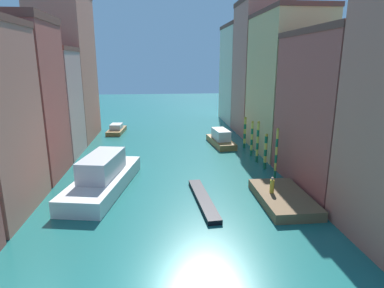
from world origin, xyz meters
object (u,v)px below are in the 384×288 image
(person_on_dock, at_px, (272,186))
(mooring_pole_0, at_px, (276,153))
(mooring_pole_2, at_px, (258,141))
(waterfront_dock, at_px, (283,198))
(vaporetto_white, at_px, (103,177))
(motorboat_1, at_px, (221,139))
(mooring_pole_4, at_px, (245,132))
(motorboat_0, at_px, (117,129))
(gondola_black, at_px, (203,199))
(mooring_pole_3, at_px, (252,138))
(mooring_pole_1, at_px, (266,151))

(person_on_dock, distance_m, mooring_pole_0, 5.86)
(mooring_pole_2, bearing_deg, waterfront_dock, -95.43)
(waterfront_dock, distance_m, vaporetto_white, 16.00)
(motorboat_1, bearing_deg, mooring_pole_4, -33.82)
(motorboat_0, bearing_deg, gondola_black, -69.23)
(motorboat_0, bearing_deg, mooring_pole_3, -39.32)
(waterfront_dock, relative_size, mooring_pole_1, 1.86)
(waterfront_dock, xyz_separation_m, mooring_pole_0, (1.29, 5.65, 2.23))
(motorboat_0, bearing_deg, waterfront_dock, -59.23)
(mooring_pole_0, height_order, gondola_black, mooring_pole_0)
(mooring_pole_1, relative_size, gondola_black, 0.47)
(gondola_black, distance_m, motorboat_0, 29.99)
(mooring_pole_2, xyz_separation_m, motorboat_0, (-18.27, 17.77, -1.94))
(waterfront_dock, xyz_separation_m, mooring_pole_3, (1.16, 13.86, 1.84))
(person_on_dock, relative_size, motorboat_0, 0.23)
(waterfront_dock, distance_m, mooring_pole_1, 8.95)
(mooring_pole_2, bearing_deg, person_on_dock, -100.28)
(mooring_pole_0, distance_m, mooring_pole_4, 11.82)
(mooring_pole_4, distance_m, motorboat_0, 21.76)
(waterfront_dock, bearing_deg, person_on_dock, 158.50)
(motorboat_1, bearing_deg, mooring_pole_2, -71.82)
(mooring_pole_1, height_order, mooring_pole_3, mooring_pole_3)
(mooring_pole_1, distance_m, motorboat_0, 27.39)
(motorboat_0, bearing_deg, vaporetto_white, -85.59)
(person_on_dock, distance_m, mooring_pole_1, 8.65)
(vaporetto_white, relative_size, gondola_black, 1.50)
(mooring_pole_3, height_order, motorboat_1, mooring_pole_3)
(mooring_pole_1, distance_m, mooring_pole_2, 2.47)
(mooring_pole_2, height_order, gondola_black, mooring_pole_2)
(mooring_pole_1, distance_m, mooring_pole_4, 8.75)
(mooring_pole_2, distance_m, motorboat_0, 25.56)
(mooring_pole_3, bearing_deg, mooring_pole_2, -92.20)
(motorboat_0, xyz_separation_m, motorboat_1, (15.56, -9.51, 0.31))
(mooring_pole_1, height_order, mooring_pole_2, mooring_pole_2)
(gondola_black, bearing_deg, person_on_dock, -5.18)
(person_on_dock, distance_m, motorboat_1, 19.07)
(person_on_dock, xyz_separation_m, mooring_pole_0, (2.19, 5.30, 1.20))
(mooring_pole_4, height_order, motorboat_1, mooring_pole_4)
(vaporetto_white, bearing_deg, mooring_pole_4, 38.05)
(mooring_pole_2, relative_size, motorboat_0, 0.82)
(waterfront_dock, relative_size, vaporetto_white, 0.58)
(mooring_pole_1, relative_size, mooring_pole_4, 0.92)
(waterfront_dock, relative_size, mooring_pole_2, 1.50)
(mooring_pole_1, bearing_deg, mooring_pole_2, 94.24)
(gondola_black, bearing_deg, mooring_pole_4, 64.82)
(motorboat_1, bearing_deg, mooring_pole_3, -63.05)
(mooring_pole_2, bearing_deg, mooring_pole_0, -87.56)
(mooring_pole_3, xyz_separation_m, vaporetto_white, (-16.49, -9.35, -1.04))
(mooring_pole_1, height_order, mooring_pole_4, mooring_pole_4)
(waterfront_dock, bearing_deg, motorboat_0, 120.77)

